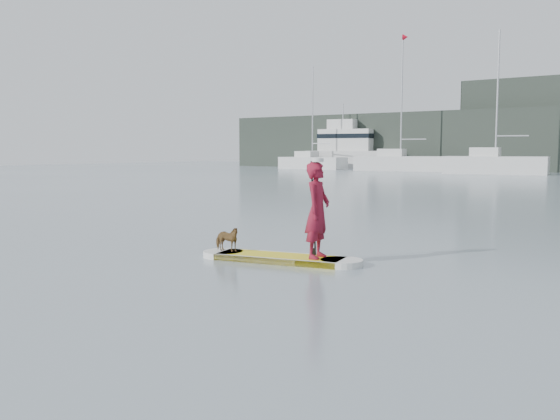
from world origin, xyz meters
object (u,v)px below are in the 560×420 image
Objects in this scene: paddler at (317,210)px; sailboat_b at (400,162)px; dog at (227,239)px; sailboat_c at (494,164)px; sailboat_a at (312,162)px; motor_yacht_b at (352,150)px; paddleboard at (280,258)px.

paddler is 50.86m from sailboat_b.
sailboat_c is at bearing 3.60° from dog.
dog is 54.68m from sailboat_a.
motor_yacht_b is (-26.79, 50.42, 1.62)m from dog.
sailboat_c is at bearing -28.19° from motor_yacht_b.
paddleboard is 0.25× the size of sailboat_b.
paddleboard is 0.27× the size of sailboat_c.
sailboat_b is at bearing 12.26° from paddler.
paddler is (0.74, 0.18, 0.97)m from paddleboard.
paddleboard is 0.30× the size of sailboat_a.
sailboat_a reaches higher than dog.
paddleboard is 57.42m from motor_yacht_b.
motor_yacht_b is (-7.56, 3.68, 1.08)m from sailboat_b.
dog is at bearing 91.65° from paddler.
sailboat_a reaches higher than paddleboard.
sailboat_c reaches higher than sailboat_a.
dog is 50.54m from sailboat_b.
dog is at bearing -180.00° from paddleboard.
sailboat_b is (10.05, 0.55, 0.16)m from sailboat_a.
dog is 0.05× the size of motor_yacht_b.
dog is at bearing -88.35° from sailboat_c.
paddleboard is 55.07m from sailboat_a.
sailboat_c is (-11.13, 44.03, -0.13)m from paddler.
sailboat_a is (-30.41, 45.91, 0.69)m from paddleboard.
sailboat_c is (20.03, -1.69, 0.14)m from sailboat_a.
sailboat_c is (9.98, -2.24, -0.01)m from sailboat_b.
paddler is 57.60m from motor_yacht_b.
sailboat_c reaches higher than motor_yacht_b.
sailboat_b is (-19.23, 46.74, 0.54)m from dog.
sailboat_c reaches higher than dog.
paddleboard is 1.23m from paddler.
paddler is at bearing 0.00° from paddleboard.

